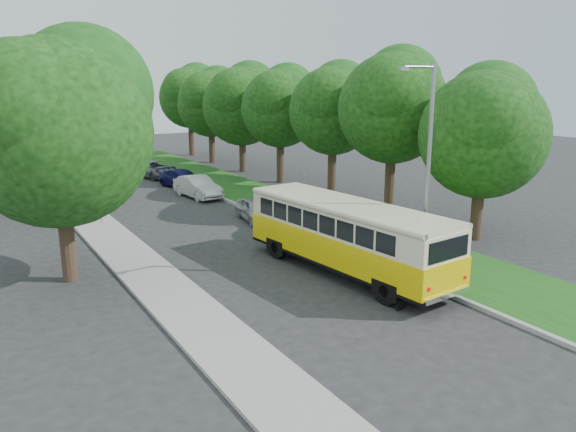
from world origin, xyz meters
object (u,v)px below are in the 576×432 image
lamppost_far (75,140)px  vintage_bus (347,238)px  lamppost_near (427,164)px  car_silver (256,210)px  car_white (198,187)px  car_blue (182,179)px  car_grey (155,169)px

lamppost_far → vintage_bus: 18.20m
lamppost_near → lamppost_far: size_ratio=1.07×
lamppost_far → vintage_bus: size_ratio=0.77×
lamppost_near → car_silver: lamppost_near is taller
car_white → car_blue: 3.86m
car_silver → car_white: car_white is taller
lamppost_near → lamppost_far: 20.53m
lamppost_far → vintage_bus: lamppost_far is taller
car_silver → car_grey: car_grey is taller
car_white → car_blue: car_white is taller
lamppost_far → car_silver: bearing=-44.5°
vintage_bus → car_white: (0.60, 16.71, -0.74)m
vintage_bus → car_grey: size_ratio=2.13×
car_grey → lamppost_near: bearing=-99.6°
car_silver → car_white: bearing=100.7°
car_silver → car_blue: bearing=97.7°
car_grey → lamppost_far: bearing=-142.3°
car_white → car_grey: size_ratio=0.93×
car_grey → car_blue: bearing=-98.9°
car_silver → car_white: (-0.33, 7.41, 0.09)m
car_blue → vintage_bus: bearing=-106.6°
car_blue → car_grey: 5.09m
lamppost_far → car_blue: 9.23m
car_white → car_grey: car_white is taller
lamppost_near → car_white: size_ratio=1.89×
lamppost_near → car_white: 18.91m
car_grey → car_silver: bearing=-102.0°
car_silver → car_blue: car_blue is taller
lamppost_near → vintage_bus: size_ratio=0.82×
lamppost_near → vintage_bus: 4.10m
lamppost_near → car_blue: lamppost_near is taller
lamppost_near → car_white: lamppost_near is taller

